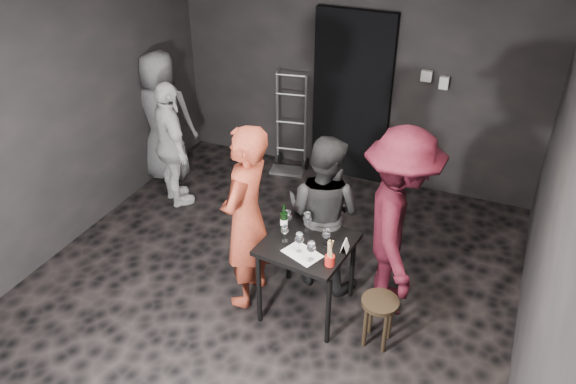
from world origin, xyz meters
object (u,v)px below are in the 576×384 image
at_px(server_red, 245,204).
at_px(woman_black, 323,211).
at_px(man_maroon, 400,208).
at_px(wine_bottle, 284,222).
at_px(bystander_grey, 162,111).
at_px(breadstick_cup, 330,254).
at_px(tasting_table, 308,251).
at_px(stool, 379,310).
at_px(hand_truck, 290,153).
at_px(bystander_cream, 171,146).

bearing_deg(server_red, woman_black, 131.81).
distance_m(man_maroon, wine_bottle, 1.00).
distance_m(bystander_grey, breadstick_cup, 3.33).
bearing_deg(bystander_grey, woman_black, 142.94).
relative_size(server_red, wine_bottle, 7.48).
height_order(tasting_table, man_maroon, man_maroon).
xyz_separation_m(woman_black, wine_bottle, (-0.22, -0.39, 0.07)).
distance_m(tasting_table, breadstick_cup, 0.41).
height_order(tasting_table, server_red, server_red).
xyz_separation_m(stool, bystander_grey, (-3.26, 1.71, 0.53)).
height_order(hand_truck, tasting_table, hand_truck).
bearing_deg(bystander_grey, server_red, 127.56).
height_order(stool, bystander_cream, bystander_cream).
bearing_deg(man_maroon, tasting_table, 100.98).
relative_size(hand_truck, woman_black, 0.82).
height_order(wine_bottle, breadstick_cup, wine_bottle).
height_order(hand_truck, server_red, server_red).
relative_size(bystander_cream, bystander_grey, 0.84).
height_order(server_red, woman_black, server_red).
bearing_deg(woman_black, bystander_grey, -16.47).
bearing_deg(bystander_grey, tasting_table, 135.18).
height_order(stool, bystander_grey, bystander_grey).
distance_m(hand_truck, bystander_cream, 1.64).
relative_size(woman_black, man_maroon, 0.75).
height_order(hand_truck, breadstick_cup, hand_truck).
xyz_separation_m(bystander_cream, bystander_grey, (-0.45, 0.49, 0.14)).
relative_size(server_red, woman_black, 1.30).
bearing_deg(stool, hand_truck, 127.30).
bearing_deg(bystander_cream, bystander_grey, -9.82).
bearing_deg(stool, breadstick_cup, -171.57).
distance_m(server_red, bystander_grey, 2.57).
xyz_separation_m(woman_black, bystander_cream, (-2.07, 0.62, -0.04)).
bearing_deg(bystander_grey, hand_truck, -163.67).
bearing_deg(server_red, breadstick_cup, 77.34).
height_order(stool, man_maroon, man_maroon).
bearing_deg(hand_truck, bystander_cream, -136.68).
distance_m(tasting_table, man_maroon, 0.87).
bearing_deg(stool, bystander_cream, 156.55).
xyz_separation_m(hand_truck, wine_bottle, (0.94, -2.28, 0.62)).
xyz_separation_m(bystander_grey, breadstick_cup, (2.82, -1.77, -0.03)).
relative_size(woman_black, bystander_grey, 0.89).
xyz_separation_m(bystander_grey, wine_bottle, (2.30, -1.50, -0.03)).
bearing_deg(hand_truck, bystander_grey, -161.28).
relative_size(hand_truck, stool, 2.75).
height_order(hand_truck, wine_bottle, hand_truck).
height_order(tasting_table, wine_bottle, wine_bottle).
bearing_deg(bystander_cream, wine_bottle, -170.91).
bearing_deg(breadstick_cup, stool, 8.43).
distance_m(hand_truck, breadstick_cup, 3.01).
bearing_deg(bystander_cream, hand_truck, -88.02).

